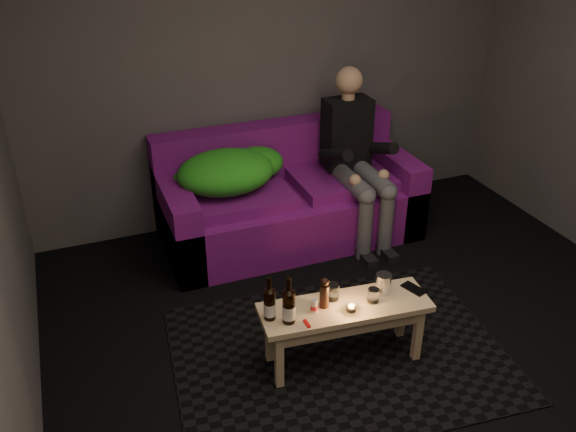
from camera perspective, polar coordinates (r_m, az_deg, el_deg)
name	(u,v)px	position (r m, az deg, el deg)	size (l,w,h in m)	color
floor	(413,380)	(3.70, 11.66, -14.76)	(4.50, 4.50, 0.00)	black
room	(396,77)	(3.23, 10.10, 12.70)	(4.50, 4.50, 4.50)	silver
rug	(339,353)	(3.80, 4.77, -12.67)	(1.97, 1.43, 0.01)	black
sofa	(288,200)	(4.82, -0.04, 1.52)	(1.98, 0.89, 0.85)	#640E6D
green_blanket	(230,171)	(4.54, -5.45, 4.25)	(0.87, 0.59, 0.30)	#25931A
person	(355,154)	(4.72, 6.31, 5.75)	(0.36, 0.82, 1.32)	black
coffee_table	(345,315)	(3.56, 5.33, -9.21)	(1.01, 0.41, 0.40)	tan
beer_bottle_a	(270,304)	(3.34, -1.72, -8.19)	(0.07, 0.07, 0.27)	black
beer_bottle_b	(289,306)	(3.31, 0.08, -8.42)	(0.07, 0.07, 0.29)	black
salt_shaker	(314,306)	(3.43, 2.46, -8.39)	(0.04, 0.04, 0.08)	silver
pepper_mill	(324,296)	(3.45, 3.41, -7.50)	(0.05, 0.05, 0.14)	black
tumbler_back	(332,292)	(3.53, 4.16, -7.07)	(0.08, 0.08, 0.09)	white
tealight	(351,307)	(3.46, 5.95, -8.51)	(0.06, 0.06, 0.04)	white
tumbler_front	(373,295)	(3.53, 7.99, -7.37)	(0.07, 0.07, 0.08)	white
steel_cup	(383,284)	(3.60, 8.91, -6.26)	(0.09, 0.09, 0.12)	silver
smartphone	(414,289)	(3.69, 11.68, -6.67)	(0.07, 0.15, 0.01)	black
red_lighter	(307,324)	(3.36, 1.77, -10.02)	(0.02, 0.07, 0.01)	red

